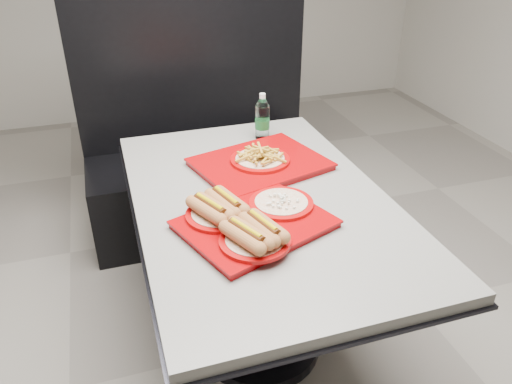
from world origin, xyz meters
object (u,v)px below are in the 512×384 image
object	(u,v)px
tray_far	(260,161)
tray_near	(250,220)
diner_table	(261,234)
water_bottle	(262,119)
booth_bench	(202,159)

from	to	relation	value
tray_far	tray_near	bearing A→B (deg)	-112.44
diner_table	water_bottle	world-z (taller)	water_bottle
tray_near	water_bottle	bearing A→B (deg)	68.50
booth_bench	water_bottle	size ratio (longest dim) A/B	6.40
tray_far	water_bottle	xyz separation A→B (m)	(0.10, 0.28, 0.06)
water_bottle	booth_bench	bearing A→B (deg)	106.72
diner_table	booth_bench	bearing A→B (deg)	90.00
diner_table	booth_bench	distance (m)	1.11
booth_bench	tray_near	xyz separation A→B (m)	(-0.10, -1.28, 0.38)
tray_near	tray_far	world-z (taller)	tray_near
booth_bench	tray_near	distance (m)	1.34
diner_table	tray_far	size ratio (longest dim) A/B	2.45
tray_far	water_bottle	bearing A→B (deg)	69.92
tray_near	water_bottle	distance (m)	0.76
diner_table	water_bottle	xyz separation A→B (m)	(0.17, 0.51, 0.26)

